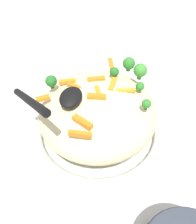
% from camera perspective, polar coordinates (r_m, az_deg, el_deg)
% --- Properties ---
extents(ground_plane, '(2.40, 2.40, 0.00)m').
position_cam_1_polar(ground_plane, '(0.49, 0.00, -6.58)').
color(ground_plane, beige).
extents(serving_bowl, '(0.28, 0.28, 0.04)m').
position_cam_1_polar(serving_bowl, '(0.47, 0.00, -4.88)').
color(serving_bowl, silver).
rests_on(serving_bowl, ground_plane).
extents(pasta_mound, '(0.25, 0.24, 0.10)m').
position_cam_1_polar(pasta_mound, '(0.43, 0.00, 0.39)').
color(pasta_mound, beige).
rests_on(pasta_mound, serving_bowl).
extents(carrot_piece_0, '(0.01, 0.04, 0.01)m').
position_cam_1_polar(carrot_piece_0, '(0.33, -4.91, -5.99)').
color(carrot_piece_0, orange).
rests_on(carrot_piece_0, pasta_mound).
extents(carrot_piece_1, '(0.02, 0.04, 0.01)m').
position_cam_1_polar(carrot_piece_1, '(0.42, -0.50, 8.92)').
color(carrot_piece_1, orange).
rests_on(carrot_piece_1, pasta_mound).
extents(carrot_piece_2, '(0.02, 0.03, 0.01)m').
position_cam_1_polar(carrot_piece_2, '(0.43, -8.32, 8.28)').
color(carrot_piece_2, orange).
rests_on(carrot_piece_2, pasta_mound).
extents(carrot_piece_3, '(0.02, 0.03, 0.01)m').
position_cam_1_polar(carrot_piece_3, '(0.41, -6.59, 6.98)').
color(carrot_piece_3, orange).
rests_on(carrot_piece_3, pasta_mound).
extents(carrot_piece_4, '(0.01, 0.03, 0.01)m').
position_cam_1_polar(carrot_piece_4, '(0.38, -1.04, 4.28)').
color(carrot_piece_4, orange).
rests_on(carrot_piece_4, pasta_mound).
extents(carrot_piece_5, '(0.04, 0.01, 0.01)m').
position_cam_1_polar(carrot_piece_5, '(0.41, 3.98, 7.60)').
color(carrot_piece_5, orange).
rests_on(carrot_piece_5, pasta_mound).
extents(carrot_piece_6, '(0.01, 0.04, 0.01)m').
position_cam_1_polar(carrot_piece_6, '(0.40, 7.61, 5.88)').
color(carrot_piece_6, orange).
rests_on(carrot_piece_6, pasta_mound).
extents(carrot_piece_7, '(0.03, 0.02, 0.01)m').
position_cam_1_polar(carrot_piece_7, '(0.39, 0.43, 5.91)').
color(carrot_piece_7, orange).
rests_on(carrot_piece_7, pasta_mound).
extents(carrot_piece_8, '(0.02, 0.03, 0.01)m').
position_cam_1_polar(carrot_piece_8, '(0.40, -14.81, 3.65)').
color(carrot_piece_8, orange).
rests_on(carrot_piece_8, pasta_mound).
extents(carrot_piece_9, '(0.04, 0.02, 0.01)m').
position_cam_1_polar(carrot_piece_9, '(0.48, 3.56, 13.05)').
color(carrot_piece_9, orange).
rests_on(carrot_piece_9, pasta_mound).
extents(carrot_piece_10, '(0.03, 0.04, 0.01)m').
position_cam_1_polar(carrot_piece_10, '(0.35, -4.27, -2.64)').
color(carrot_piece_10, orange).
rests_on(carrot_piece_10, pasta_mound).
extents(broccoli_floret_0, '(0.02, 0.02, 0.02)m').
position_cam_1_polar(broccoli_floret_0, '(0.37, 13.05, 2.15)').
color(broccoli_floret_0, '#296820').
rests_on(broccoli_floret_0, pasta_mound).
extents(broccoli_floret_1, '(0.02, 0.02, 0.03)m').
position_cam_1_polar(broccoli_floret_1, '(0.41, -12.62, 8.15)').
color(broccoli_floret_1, '#205B1C').
rests_on(broccoli_floret_1, pasta_mound).
extents(broccoli_floret_2, '(0.03, 0.03, 0.03)m').
position_cam_1_polar(broccoli_floret_2, '(0.46, 8.40, 12.90)').
color(broccoli_floret_2, '#296820').
rests_on(broccoli_floret_2, pasta_mound).
extents(broccoli_floret_3, '(0.03, 0.03, 0.03)m').
position_cam_1_polar(broccoli_floret_3, '(0.43, 11.43, 10.98)').
color(broccoli_floret_3, '#377928').
rests_on(broccoli_floret_3, pasta_mound).
extents(broccoli_floret_4, '(0.02, 0.02, 0.02)m').
position_cam_1_polar(broccoli_floret_4, '(0.41, 11.36, 6.86)').
color(broccoli_floret_4, '#296820').
rests_on(broccoli_floret_4, pasta_mound).
extents(broccoli_floret_5, '(0.02, 0.02, 0.02)m').
position_cam_1_polar(broccoli_floret_5, '(0.43, 4.46, 10.79)').
color(broccoli_floret_5, '#205B1C').
rests_on(broccoli_floret_5, pasta_mound).
extents(serving_spoon, '(0.13, 0.13, 0.08)m').
position_cam_1_polar(serving_spoon, '(0.36, -11.01, 3.71)').
color(serving_spoon, black).
rests_on(serving_spoon, pasta_mound).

